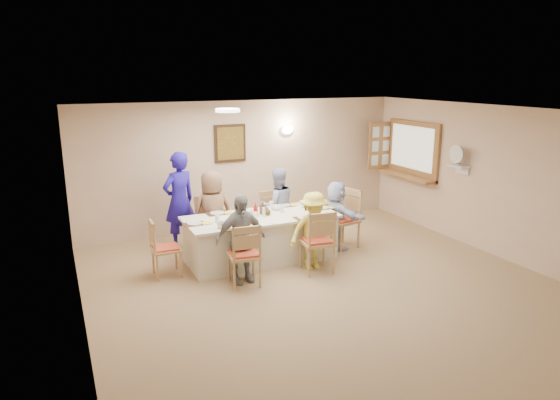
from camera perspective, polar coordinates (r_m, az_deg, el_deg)
name	(u,v)px	position (r m, az deg, el deg)	size (l,w,h in m)	color
ground	(334,293)	(7.16, 6.25, -10.55)	(7.00, 7.00, 0.00)	#A3805A
room_walls	(338,188)	(6.67, 6.60, 1.34)	(7.00, 7.00, 7.00)	#C7A68D
wall_picture	(230,143)	(9.62, -5.72, 6.47)	(0.62, 0.05, 0.72)	black
wall_sconce	(287,130)	(10.02, 0.85, 8.00)	(0.26, 0.09, 0.18)	white
ceiling_light	(228,110)	(7.46, -6.01, 10.16)	(0.36, 0.36, 0.05)	white
serving_hatch	(413,150)	(10.44, 14.95, 5.56)	(0.06, 1.50, 1.15)	#9B6938
hatch_sill	(406,176)	(10.46, 14.26, 2.69)	(0.30, 1.50, 0.05)	#9B6938
shutter_door	(380,146)	(10.88, 11.34, 6.10)	(0.55, 0.04, 1.00)	#9B6938
fan_shelf	(459,166)	(9.42, 19.73, 3.68)	(0.22, 0.36, 0.03)	white
desk_fan	(458,158)	(9.37, 19.67, 4.57)	(0.30, 0.30, 0.28)	#A5A5A8
dining_table	(261,238)	(8.18, -2.18, -4.38)	(2.46, 1.04, 0.76)	white
chair_back_left	(211,224)	(8.68, -7.89, -2.74)	(0.46, 0.46, 0.95)	tan
chair_back_right	(275,217)	(9.09, -0.63, -1.93)	(0.44, 0.44, 0.92)	tan
chair_front_left	(244,254)	(7.24, -4.16, -6.13)	(0.46, 0.46, 0.95)	tan
chair_front_right	(317,240)	(7.71, 4.24, -4.63)	(0.48, 0.48, 1.01)	tan
chair_left_end	(166,248)	(7.74, -12.89, -5.33)	(0.43, 0.43, 0.89)	tan
chair_right_end	(342,219)	(8.82, 7.15, -2.15)	(0.50, 0.50, 1.04)	tan
diner_back_left	(213,212)	(8.51, -7.70, -1.39)	(0.73, 0.51, 1.44)	brown
diner_back_right	(277,206)	(8.92, -0.32, -0.69)	(0.71, 0.57, 1.39)	#9A9CC3
diner_front_left	(241,239)	(7.29, -4.52, -4.43)	(0.81, 0.40, 1.33)	gray
diner_front_right	(313,231)	(7.77, 3.83, -3.56)	(0.82, 0.49, 1.24)	#EBE052
diner_right_end	(336,215)	(8.73, 6.44, -1.72)	(0.58, 1.17, 1.21)	#CCD5FF
caregiver	(179,201)	(8.80, -11.44, -0.09)	(0.73, 0.61, 1.71)	#2317A5
placemat_fl	(235,227)	(7.49, -5.22, -3.14)	(0.37, 0.28, 0.01)	#472B19
plate_fl	(234,227)	(7.49, -5.22, -3.06)	(0.25, 0.25, 0.02)	white
napkin_fl	(247,226)	(7.50, -3.80, -3.02)	(0.14, 0.14, 0.01)	yellow
placemat_fr	(306,218)	(7.95, 2.96, -2.06)	(0.36, 0.27, 0.01)	#472B19
plate_fr	(306,217)	(7.95, 2.96, -1.99)	(0.26, 0.26, 0.02)	white
napkin_fr	(317,217)	(7.99, 4.27, -1.95)	(0.15, 0.15, 0.01)	yellow
placemat_bl	(217,213)	(8.25, -7.18, -1.53)	(0.36, 0.27, 0.01)	#472B19
plate_bl	(217,213)	(8.25, -7.18, -1.47)	(0.24, 0.24, 0.01)	white
napkin_bl	(229,213)	(8.26, -5.89, -1.44)	(0.15, 0.15, 0.01)	yellow
placemat_br	(283,206)	(8.67, 0.39, -0.64)	(0.35, 0.26, 0.01)	#472B19
plate_br	(283,205)	(8.67, 0.39, -0.58)	(0.24, 0.24, 0.01)	white
napkin_br	(294,205)	(8.70, 1.60, -0.55)	(0.13, 0.13, 0.01)	yellow
placemat_le	(194,224)	(7.74, -9.76, -2.72)	(0.34, 0.25, 0.01)	#472B19
plate_le	(194,223)	(7.73, -9.77, -2.65)	(0.22, 0.22, 0.01)	white
napkin_le	(207,223)	(7.73, -8.38, -2.62)	(0.14, 0.14, 0.01)	yellow
placemat_re	(321,208)	(8.54, 4.75, -0.92)	(0.35, 0.26, 0.01)	#472B19
plate_re	(321,207)	(8.54, 4.75, -0.86)	(0.24, 0.24, 0.02)	white
napkin_re	(332,207)	(8.59, 5.96, -0.83)	(0.14, 0.14, 0.01)	yellow
teacup_a	(221,225)	(7.49, -6.77, -2.83)	(0.15, 0.15, 0.09)	white
teacup_b	(272,204)	(8.64, -0.97, -0.43)	(0.11, 0.11, 0.09)	white
bowl_a	(252,221)	(7.71, -3.28, -2.41)	(0.28, 0.28, 0.05)	white
bowl_b	(276,208)	(8.43, -0.44, -0.88)	(0.22, 0.22, 0.07)	white
condiment_ketchup	(256,209)	(8.05, -2.81, -1.08)	(0.11, 0.11, 0.21)	red
condiment_brown	(263,208)	(8.16, -1.97, -0.90)	(0.10, 0.10, 0.20)	#443012
condiment_malt	(268,211)	(8.09, -1.43, -1.28)	(0.12, 0.12, 0.13)	#443012
drinking_glass	(251,213)	(8.05, -3.34, -1.47)	(0.06, 0.06, 0.09)	silver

